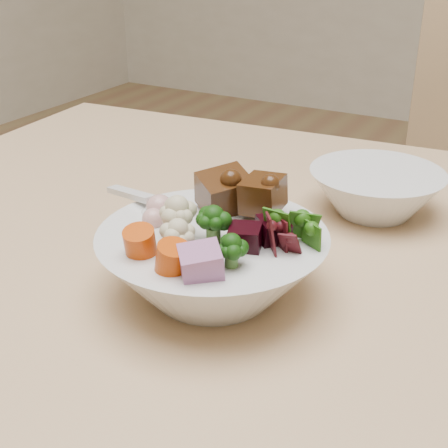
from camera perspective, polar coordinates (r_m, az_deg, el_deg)
The scene contains 3 objects.
food_bowl at distance 0.55m, azimuth -0.83°, elevation -3.21°, with size 0.20×0.20×0.11m.
soup_spoon at distance 0.59m, azimuth -6.65°, elevation 1.40°, with size 0.10×0.05×0.02m.
side_bowl at distance 0.73m, azimuth 13.67°, elevation 2.86°, with size 0.15×0.15×0.05m, color silver, non-canonical shape.
Camera 1 is at (0.21, -0.48, 1.01)m, focal length 50.00 mm.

